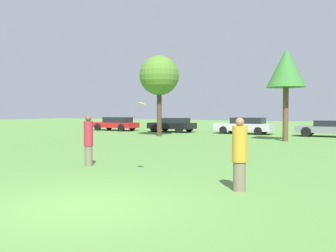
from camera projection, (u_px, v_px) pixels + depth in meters
The scene contains 10 objects.
ground_plane at pixel (81, 204), 7.27m from camera, with size 120.00×120.00×0.00m, color #54843D.
person_thrower at pixel (88, 140), 12.25m from camera, with size 0.31×0.31×1.71m.
person_catcher at pixel (240, 154), 8.46m from camera, with size 0.35×0.35×1.71m.
frisbee at pixel (142, 103), 10.47m from camera, with size 0.24×0.23×0.11m.
tree_0 at pixel (159, 76), 26.41m from camera, with size 2.87×2.87×5.85m.
tree_1 at pixel (286, 69), 22.06m from camera, with size 2.35×2.35×5.63m.
parked_car_red at pixel (116, 123), 33.99m from camera, with size 4.49×2.00×1.25m.
parked_car_black at pixel (173, 124), 31.63m from camera, with size 4.01×2.19×1.23m.
parked_car_silver at pixel (245, 125), 29.09m from camera, with size 4.58×2.04×1.31m.
parked_car_grey at pixel (329, 128), 25.84m from camera, with size 4.26×1.92×1.16m.
Camera 1 is at (4.94, -5.52, 1.88)m, focal length 38.97 mm.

